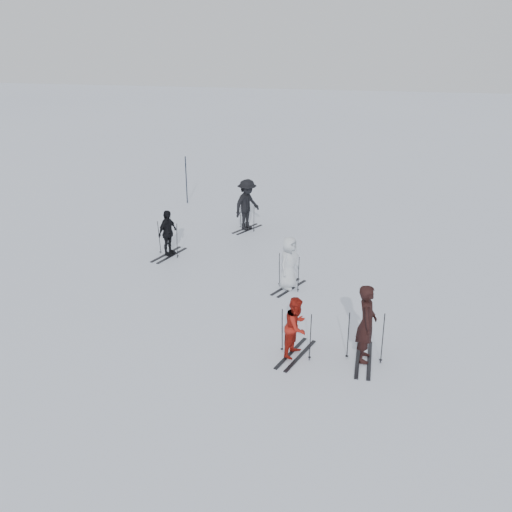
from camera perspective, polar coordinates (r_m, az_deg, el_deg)
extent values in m
plane|color=silver|center=(16.51, -0.73, -4.49)|extent=(120.00, 120.00, 0.00)
imported|color=black|center=(13.52, 10.98, -6.73)|extent=(0.46, 0.70, 1.91)
imported|color=maroon|center=(13.60, 4.05, -7.15)|extent=(0.76, 0.87, 1.50)
imported|color=silver|center=(16.99, 3.33, -0.76)|extent=(0.79, 0.93, 1.61)
imported|color=black|center=(19.69, -8.82, 2.23)|extent=(0.64, 1.00, 1.59)
imported|color=black|center=(21.99, -0.90, 5.11)|extent=(1.23, 1.46, 1.97)
cylinder|color=black|center=(25.62, -6.98, 7.55)|extent=(0.05, 0.05, 2.11)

